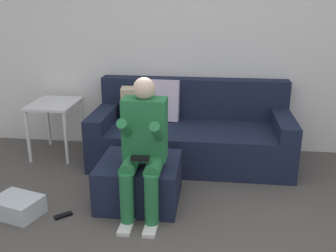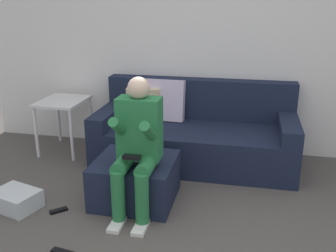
# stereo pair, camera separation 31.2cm
# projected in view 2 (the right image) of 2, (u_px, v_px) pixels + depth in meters

# --- Properties ---
(wall_back) EXTENTS (5.38, 0.10, 2.52)m
(wall_back) POSITION_uv_depth(u_px,v_px,m) (208.00, 40.00, 4.34)
(wall_back) COLOR white
(wall_back) RESTS_ON ground_plane
(couch_sectional) EXTENTS (2.10, 0.93, 0.86)m
(couch_sectional) POSITION_uv_depth(u_px,v_px,m) (194.00, 134.00, 4.24)
(couch_sectional) COLOR #192138
(couch_sectional) RESTS_ON ground_plane
(ottoman) EXTENTS (0.69, 0.65, 0.38)m
(ottoman) POSITION_uv_depth(u_px,v_px,m) (136.00, 180.00, 3.44)
(ottoman) COLOR #192138
(ottoman) RESTS_ON ground_plane
(person_seated) EXTENTS (0.35, 0.58, 1.13)m
(person_seated) POSITION_uv_depth(u_px,v_px,m) (137.00, 142.00, 3.13)
(person_seated) COLOR #26723F
(person_seated) RESTS_ON ground_plane
(storage_bin) EXTENTS (0.44, 0.38, 0.16)m
(storage_bin) POSITION_uv_depth(u_px,v_px,m) (16.00, 200.00, 3.33)
(storage_bin) COLOR silver
(storage_bin) RESTS_ON ground_plane
(side_table) EXTENTS (0.48, 0.59, 0.61)m
(side_table) POSITION_uv_depth(u_px,v_px,m) (63.00, 108.00, 4.46)
(side_table) COLOR white
(side_table) RESTS_ON ground_plane
(remote_by_storage_bin) EXTENTS (0.14, 0.14, 0.02)m
(remote_by_storage_bin) POSITION_uv_depth(u_px,v_px,m) (59.00, 210.00, 3.29)
(remote_by_storage_bin) COLOR black
(remote_by_storage_bin) RESTS_ON ground_plane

